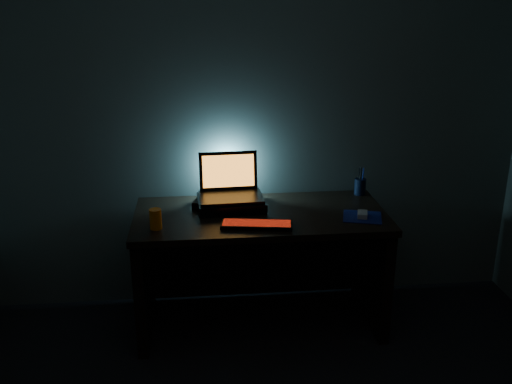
# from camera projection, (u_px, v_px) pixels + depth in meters

# --- Properties ---
(room) EXTENTS (3.50, 4.00, 2.50)m
(room) POSITION_uv_depth(u_px,v_px,m) (319.00, 254.00, 1.71)
(room) COLOR black
(room) RESTS_ON ground
(desk) EXTENTS (1.50, 0.70, 0.75)m
(desk) POSITION_uv_depth(u_px,v_px,m) (259.00, 249.00, 3.53)
(desk) COLOR black
(desk) RESTS_ON ground
(riser) EXTENTS (0.41, 0.32, 0.06)m
(riser) POSITION_uv_depth(u_px,v_px,m) (231.00, 203.00, 3.47)
(riser) COLOR black
(riser) RESTS_ON desk
(laptop) EXTENTS (0.39, 0.30, 0.26)m
(laptop) POSITION_uv_depth(u_px,v_px,m) (230.00, 187.00, 3.49)
(laptop) COLOR black
(laptop) RESTS_ON riser
(keyboard) EXTENTS (0.41, 0.19, 0.02)m
(keyboard) POSITION_uv_depth(u_px,v_px,m) (257.00, 225.00, 3.19)
(keyboard) COLOR black
(keyboard) RESTS_ON desk
(mousepad) EXTENTS (0.27, 0.25, 0.00)m
(mousepad) POSITION_uv_depth(u_px,v_px,m) (362.00, 217.00, 3.33)
(mousepad) COLOR #0C1555
(mousepad) RESTS_ON desk
(mouse) EXTENTS (0.08, 0.10, 0.03)m
(mouse) POSITION_uv_depth(u_px,v_px,m) (362.00, 214.00, 3.33)
(mouse) COLOR #9C9CA2
(mouse) RESTS_ON mousepad
(pen_cup) EXTENTS (0.08, 0.08, 0.10)m
(pen_cup) POSITION_uv_depth(u_px,v_px,m) (360.00, 187.00, 3.70)
(pen_cup) COLOR black
(pen_cup) RESTS_ON desk
(juice_glass) EXTENTS (0.08, 0.08, 0.11)m
(juice_glass) POSITION_uv_depth(u_px,v_px,m) (156.00, 219.00, 3.15)
(juice_glass) COLOR orange
(juice_glass) RESTS_ON desk
(router) EXTENTS (0.17, 0.15, 0.05)m
(router) POSITION_uv_depth(u_px,v_px,m) (206.00, 204.00, 3.47)
(router) COLOR black
(router) RESTS_ON desk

